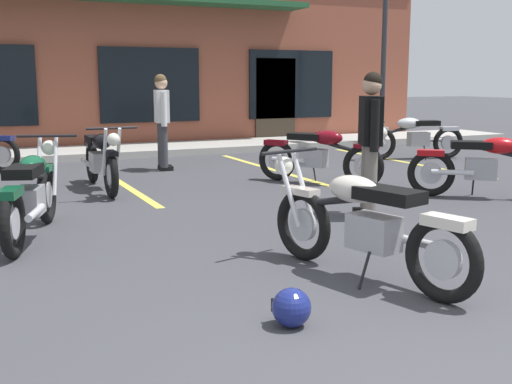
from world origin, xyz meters
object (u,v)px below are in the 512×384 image
at_px(motorcycle_blue_standard, 31,193).
at_px(helmet_on_pavement, 291,307).
at_px(person_in_shorts_foreground, 370,135).
at_px(motorcycle_foreground_classic, 364,222).
at_px(motorcycle_cream_vintage, 101,159).
at_px(motorcycle_orange_scrambler, 489,165).
at_px(motorcycle_red_sportbike, 320,154).
at_px(person_in_black_shirt, 162,116).
at_px(motorcycle_green_cafe_racer, 414,136).

xyz_separation_m(motorcycle_blue_standard, helmet_on_pavement, (1.27, -3.18, -0.33)).
bearing_deg(person_in_shorts_foreground, motorcycle_foreground_classic, -125.62).
xyz_separation_m(motorcycle_cream_vintage, person_in_shorts_foreground, (2.49, -3.10, 0.49)).
bearing_deg(motorcycle_cream_vintage, motorcycle_foreground_classic, -77.90).
distance_m(motorcycle_orange_scrambler, person_in_shorts_foreground, 2.18).
xyz_separation_m(motorcycle_red_sportbike, motorcycle_blue_standard, (-4.34, -1.69, 0.00)).
xyz_separation_m(person_in_black_shirt, helmet_on_pavement, (-1.33, -7.34, -0.82)).
height_order(motorcycle_red_sportbike, helmet_on_pavement, motorcycle_red_sportbike).
bearing_deg(motorcycle_foreground_classic, motorcycle_red_sportbike, 63.85).
bearing_deg(motorcycle_green_cafe_racer, person_in_black_shirt, 173.36).
distance_m(motorcycle_foreground_classic, motorcycle_cream_vintage, 5.17).
relative_size(motorcycle_red_sportbike, motorcycle_blue_standard, 0.89).
relative_size(person_in_shorts_foreground, helmet_on_pavement, 6.44).
distance_m(motorcycle_foreground_classic, motorcycle_green_cafe_racer, 8.09).
xyz_separation_m(motorcycle_blue_standard, person_in_shorts_foreground, (3.68, -0.55, 0.49)).
relative_size(motorcycle_blue_standard, motorcycle_green_cafe_racer, 0.98).
bearing_deg(motorcycle_red_sportbike, motorcycle_cream_vintage, 164.80).
distance_m(person_in_shorts_foreground, helmet_on_pavement, 3.65).
relative_size(motorcycle_red_sportbike, motorcycle_orange_scrambler, 1.03).
relative_size(motorcycle_red_sportbike, person_in_black_shirt, 1.08).
height_order(motorcycle_orange_scrambler, motorcycle_cream_vintage, same).
height_order(motorcycle_green_cafe_racer, motorcycle_cream_vintage, same).
height_order(motorcycle_foreground_classic, person_in_black_shirt, person_in_black_shirt).
distance_m(motorcycle_red_sportbike, motorcycle_orange_scrambler, 2.46).
bearing_deg(helmet_on_pavement, motorcycle_cream_vintage, 90.77).
distance_m(motorcycle_red_sportbike, helmet_on_pavement, 5.76).
distance_m(motorcycle_orange_scrambler, motorcycle_cream_vintage, 5.40).
bearing_deg(motorcycle_foreground_classic, motorcycle_cream_vintage, 102.10).
bearing_deg(motorcycle_blue_standard, motorcycle_green_cafe_racer, 25.15).
bearing_deg(motorcycle_green_cafe_racer, motorcycle_blue_standard, -154.85).
bearing_deg(motorcycle_orange_scrambler, motorcycle_green_cafe_racer, 64.77).
relative_size(motorcycle_red_sportbike, motorcycle_cream_vintage, 0.86).
distance_m(motorcycle_blue_standard, person_in_black_shirt, 4.93).
relative_size(motorcycle_cream_vintage, helmet_on_pavement, 8.10).
bearing_deg(motorcycle_cream_vintage, motorcycle_orange_scrambler, -31.72).
height_order(motorcycle_foreground_classic, motorcycle_cream_vintage, same).
height_order(motorcycle_blue_standard, motorcycle_orange_scrambler, same).
distance_m(motorcycle_red_sportbike, motorcycle_blue_standard, 4.66).
relative_size(motorcycle_green_cafe_racer, motorcycle_cream_vintage, 0.98).
height_order(motorcycle_red_sportbike, motorcycle_cream_vintage, same).
bearing_deg(helmet_on_pavement, motorcycle_green_cafe_racer, 46.79).
relative_size(motorcycle_red_sportbike, helmet_on_pavement, 6.97).
distance_m(motorcycle_orange_scrambler, helmet_on_pavement, 5.37).
xyz_separation_m(motorcycle_foreground_classic, motorcycle_green_cafe_racer, (5.33, 6.08, 0.00)).
relative_size(motorcycle_blue_standard, helmet_on_pavement, 7.84).
bearing_deg(person_in_shorts_foreground, motorcycle_red_sportbike, 73.58).
bearing_deg(motorcycle_foreground_classic, person_in_black_shirt, 87.26).
relative_size(motorcycle_green_cafe_racer, person_in_shorts_foreground, 1.24).
height_order(motorcycle_red_sportbike, motorcycle_blue_standard, same).
bearing_deg(motorcycle_green_cafe_racer, motorcycle_red_sportbike, -150.06).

